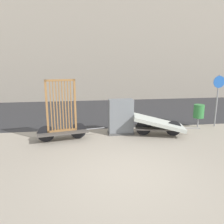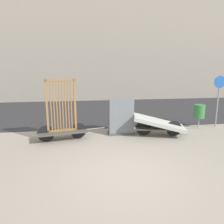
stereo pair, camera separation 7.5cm
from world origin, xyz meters
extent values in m
plane|color=gray|center=(0.00, 0.00, 0.00)|extent=(60.00, 60.00, 0.00)
cube|color=#2D2D30|center=(0.00, 7.74, 0.00)|extent=(56.00, 7.53, 0.01)
cube|color=#9E9384|center=(0.00, 13.50, 6.25)|extent=(48.00, 4.00, 12.49)
cube|color=#4C4742|center=(-1.81, 2.75, 0.32)|extent=(1.87, 1.03, 0.04)
cylinder|color=black|center=(-1.24, 2.86, 0.30)|extent=(0.59, 0.15, 0.59)
cylinder|color=black|center=(-2.37, 2.64, 0.30)|extent=(0.59, 0.15, 0.59)
cylinder|color=gray|center=(-0.60, 2.99, 0.32)|extent=(0.69, 0.16, 0.03)
cube|color=olive|center=(-1.81, 2.75, 0.37)|extent=(1.04, 0.27, 0.07)
cube|color=olive|center=(-1.81, 2.75, 2.16)|extent=(1.04, 0.27, 0.07)
cube|color=olive|center=(-2.29, 2.66, 1.27)|extent=(0.08, 0.08, 1.86)
cube|color=olive|center=(-1.33, 2.85, 1.27)|extent=(0.08, 0.08, 1.86)
cube|color=olive|center=(-2.15, 2.69, 1.27)|extent=(0.04, 0.05, 1.79)
cube|color=olive|center=(-2.06, 2.71, 1.27)|extent=(0.04, 0.05, 1.79)
cube|color=olive|center=(-1.96, 2.72, 1.27)|extent=(0.04, 0.05, 1.79)
cube|color=olive|center=(-1.86, 2.74, 1.27)|extent=(0.04, 0.05, 1.79)
cube|color=olive|center=(-1.76, 2.76, 1.27)|extent=(0.04, 0.05, 1.79)
cube|color=olive|center=(-1.66, 2.78, 1.27)|extent=(0.04, 0.05, 1.79)
cube|color=olive|center=(-1.56, 2.80, 1.27)|extent=(0.04, 0.05, 1.79)
cube|color=olive|center=(-1.46, 2.82, 1.27)|extent=(0.04, 0.05, 1.79)
cube|color=#4C4742|center=(1.81, 2.75, 0.32)|extent=(1.88, 1.05, 0.04)
cylinder|color=black|center=(2.37, 2.64, 0.30)|extent=(0.59, 0.15, 0.59)
cylinder|color=black|center=(1.25, 2.87, 0.30)|extent=(0.59, 0.15, 0.59)
cylinder|color=gray|center=(3.02, 2.50, 0.32)|extent=(0.69, 0.17, 0.03)
cube|color=#B2B7AD|center=(1.81, 2.75, 0.52)|extent=(2.09, 1.31, 0.58)
cube|color=#4C4C4C|center=(0.41, 3.19, 0.04)|extent=(1.00, 0.49, 0.08)
cube|color=slate|center=(0.41, 3.19, 0.69)|extent=(0.94, 0.43, 1.38)
cylinder|color=gray|center=(3.94, 3.62, 0.21)|extent=(0.06, 0.06, 0.42)
cylinder|color=#337F3D|center=(3.94, 3.62, 0.71)|extent=(0.44, 0.44, 0.58)
cylinder|color=gray|center=(4.74, 3.62, 1.14)|extent=(0.06, 0.06, 2.28)
cylinder|color=blue|center=(4.74, 3.60, 1.97)|extent=(0.52, 0.02, 0.52)
camera|label=1|loc=(-1.15, -4.97, 2.69)|focal=35.00mm
camera|label=2|loc=(-1.07, -4.98, 2.69)|focal=35.00mm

